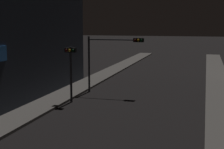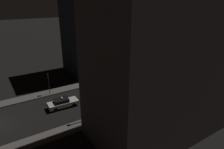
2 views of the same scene
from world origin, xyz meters
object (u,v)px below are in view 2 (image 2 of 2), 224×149
Objects in this scene: traffic_light_overhead at (158,59)px; sign_pole_left at (49,82)px; street_lamp_near_block at (100,82)px; taxi at (63,103)px; traffic_light_left_kerb at (138,62)px.

sign_pole_left is at bearing -96.54° from traffic_light_overhead.
street_lamp_near_block is (8.03, -18.63, 1.96)m from traffic_light_overhead.
traffic_light_left_kerb reaches higher than taxi.
taxi is 1.14× the size of traffic_light_left_kerb.
sign_pole_left is at bearing -160.48° from street_lamp_near_block.
taxi is at bearing -83.25° from traffic_light_overhead.
traffic_light_left_kerb is at bearing 123.81° from street_lamp_near_block.
taxi is 1.22× the size of sign_pole_left.
traffic_light_left_kerb is (-1.86, -3.85, -0.53)m from traffic_light_overhead.
street_lamp_near_block is (9.89, -14.78, 2.49)m from traffic_light_left_kerb.
traffic_light_left_kerb is 0.47× the size of street_lamp_near_block.
traffic_light_overhead reaches higher than traffic_light_left_kerb.
traffic_light_overhead is 1.15× the size of traffic_light_left_kerb.
taxi is 18.77m from traffic_light_left_kerb.
traffic_light_overhead reaches higher than sign_pole_left.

